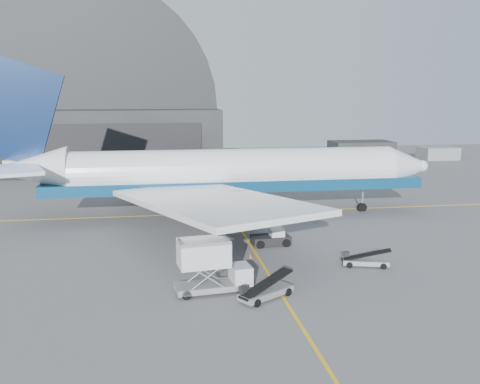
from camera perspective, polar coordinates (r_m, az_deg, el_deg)
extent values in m
plane|color=#565659|center=(49.37, 2.18, -7.34)|extent=(200.00, 200.00, 0.00)
cube|color=gold|center=(68.41, -1.04, -2.23)|extent=(80.00, 0.25, 0.02)
cube|color=gold|center=(47.51, 2.65, -8.07)|extent=(0.25, 40.00, 0.02)
cube|color=black|center=(112.19, -15.56, 5.51)|extent=(50.00, 28.00, 12.00)
cube|color=black|center=(98.35, -16.45, 4.22)|extent=(42.00, 0.40, 9.50)
cube|color=black|center=(128.04, 12.76, 3.52)|extent=(14.00, 8.00, 4.00)
cube|color=gray|center=(131.74, 20.31, 3.32)|extent=(8.00, 6.00, 2.80)
cylinder|color=white|center=(65.82, -0.43, 2.33)|extent=(39.71, 5.30, 5.30)
cone|color=white|center=(72.51, 17.28, 2.62)|extent=(4.85, 5.30, 5.30)
sphere|color=white|center=(73.51, 18.83, 2.63)|extent=(1.54, 1.54, 1.54)
cone|color=white|center=(66.53, -21.09, 2.28)|extent=(7.72, 5.30, 5.30)
cube|color=black|center=(71.85, 16.36, 3.13)|extent=(2.87, 2.43, 0.77)
cube|color=navy|center=(66.09, -0.43, 0.86)|extent=(46.33, 5.35, 1.32)
cube|color=white|center=(52.52, -3.05, -1.03)|extent=(20.34, 27.05, 1.61)
cube|color=white|center=(78.55, -5.05, 2.83)|extent=(20.34, 27.05, 1.61)
cube|color=white|center=(61.77, -22.58, 2.21)|extent=(6.75, 9.23, 0.39)
cube|color=white|center=(71.38, -20.74, 3.36)|extent=(6.75, 9.23, 0.39)
cube|color=#08193F|center=(66.23, -22.41, 7.82)|extent=(10.23, 0.55, 12.71)
cylinder|color=gray|center=(57.58, -0.21, -1.77)|extent=(5.74, 2.98, 2.98)
cylinder|color=gray|center=(74.77, -2.26, 1.10)|extent=(5.74, 2.98, 2.98)
cylinder|color=#A5A5AA|center=(70.86, 12.93, -0.78)|extent=(0.31, 0.31, 3.09)
cylinder|color=black|center=(71.07, 12.89, -1.61)|extent=(1.21, 0.39, 1.21)
cylinder|color=black|center=(63.05, -1.93, -2.79)|extent=(1.43, 0.50, 1.43)
cylinder|color=black|center=(69.90, -2.64, -1.46)|extent=(1.43, 0.50, 1.43)
cube|color=gray|center=(41.85, -3.10, -9.99)|extent=(5.71, 2.85, 0.46)
cube|color=silver|center=(42.15, 0.07, -8.76)|extent=(1.71, 2.27, 1.46)
cube|color=black|center=(42.26, 0.97, -8.38)|extent=(0.29, 1.73, 0.82)
cube|color=silver|center=(40.89, -3.89, -6.64)|extent=(4.09, 2.74, 1.83)
cylinder|color=black|center=(41.52, 0.08, -10.34)|extent=(0.76, 0.36, 0.73)
cylinder|color=black|center=(43.24, -0.64, -9.47)|extent=(0.76, 0.36, 0.73)
cylinder|color=black|center=(40.63, -5.73, -10.88)|extent=(0.76, 0.36, 0.73)
cylinder|color=black|center=(42.39, -6.20, -9.96)|extent=(0.76, 0.36, 0.73)
cube|color=black|center=(54.26, 3.29, -5.11)|extent=(3.95, 2.34, 0.86)
cube|color=silver|center=(54.21, 3.89, -4.30)|extent=(1.44, 1.80, 0.86)
cylinder|color=black|center=(53.79, 4.95, -5.44)|extent=(0.88, 0.39, 0.86)
cylinder|color=black|center=(55.55, 4.36, -4.91)|extent=(0.88, 0.39, 0.86)
cylinder|color=black|center=(53.07, 2.17, -5.62)|extent=(0.88, 0.39, 0.86)
cylinder|color=black|center=(54.85, 1.67, -5.08)|extent=(0.88, 0.39, 0.86)
cube|color=gray|center=(40.66, 2.80, -10.68)|extent=(4.58, 3.71, 0.46)
cube|color=black|center=(40.41, 2.81, -9.74)|extent=(4.55, 3.44, 1.30)
cube|color=black|center=(39.68, 0.32, -10.43)|extent=(0.65, 0.62, 0.61)
cylinder|color=black|center=(41.35, 5.14, -10.57)|extent=(0.65, 0.54, 0.61)
cylinder|color=black|center=(42.26, 3.71, -10.07)|extent=(0.65, 0.54, 0.61)
cylinder|color=black|center=(39.19, 1.81, -11.75)|extent=(0.65, 0.54, 0.61)
cylinder|color=black|center=(40.16, 0.39, -11.18)|extent=(0.65, 0.54, 0.61)
cube|color=gray|center=(49.02, 13.26, -7.26)|extent=(4.23, 2.40, 0.41)
cube|color=black|center=(48.83, 13.29, -6.55)|extent=(4.36, 2.03, 1.17)
cube|color=black|center=(49.19, 11.31, -6.56)|extent=(0.54, 0.47, 0.55)
cylinder|color=black|center=(48.65, 15.06, -7.65)|extent=(0.59, 0.37, 0.55)
cylinder|color=black|center=(49.85, 14.85, -7.19)|extent=(0.59, 0.37, 0.55)
cylinder|color=black|center=(48.30, 11.60, -7.63)|extent=(0.59, 0.37, 0.55)
cylinder|color=black|center=(49.51, 11.48, -7.17)|extent=(0.59, 0.37, 0.55)
cube|color=#E23E07|center=(50.17, 1.15, -7.03)|extent=(0.33, 0.33, 0.03)
cone|color=#E23E07|center=(50.11, 1.15, -6.78)|extent=(0.33, 0.33, 0.47)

